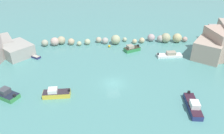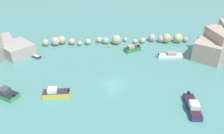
# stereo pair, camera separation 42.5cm
# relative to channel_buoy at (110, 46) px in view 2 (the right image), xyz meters

# --- Properties ---
(cove_water) EXTENTS (160.00, 160.00, 0.00)m
(cove_water) POSITION_rel_channel_buoy_xyz_m (-0.04, -18.12, -0.33)
(cove_water) COLOR teal
(cove_water) RESTS_ON ground
(rock_breakwater) EXTENTS (41.99, 3.94, 2.74)m
(rock_breakwater) POSITION_rel_channel_buoy_xyz_m (3.54, 2.54, 0.80)
(rock_breakwater) COLOR #A2A48D
(rock_breakwater) RESTS_ON ground
(channel_buoy) EXTENTS (0.65, 0.65, 0.65)m
(channel_buoy) POSITION_rel_channel_buoy_xyz_m (0.00, 0.00, 0.00)
(channel_buoy) COLOR gold
(channel_buoy) RESTS_ON cove_water
(moored_boat_0) EXTENTS (2.51, 2.24, 0.53)m
(moored_boat_0) POSITION_rel_channel_buoy_xyz_m (-18.83, -5.36, -0.05)
(moored_boat_0) COLOR navy
(moored_boat_0) RESTS_ON cove_water
(moored_boat_1) EXTENTS (4.66, 3.49, 1.72)m
(moored_boat_1) POSITION_rel_channel_buoy_xyz_m (5.90, -2.77, 0.33)
(moored_boat_1) COLOR #2F8647
(moored_boat_1) RESTS_ON cove_water
(moored_boat_2) EXTENTS (5.08, 4.33, 1.84)m
(moored_boat_2) POSITION_rel_channel_buoy_xyz_m (-20.47, -21.57, 0.34)
(moored_boat_2) COLOR #388B47
(moored_boat_2) RESTS_ON cove_water
(moored_boat_3) EXTENTS (2.59, 6.91, 1.90)m
(moored_boat_3) POSITION_rel_channel_buoy_xyz_m (13.34, -26.97, 0.33)
(moored_boat_3) COLOR navy
(moored_boat_3) RESTS_ON cove_water
(moored_boat_4) EXTENTS (6.34, 2.09, 1.35)m
(moored_boat_4) POSITION_rel_channel_buoy_xyz_m (15.12, -6.75, 0.15)
(moored_boat_4) COLOR white
(moored_boat_4) RESTS_ON cove_water
(moored_boat_5) EXTENTS (5.19, 2.07, 1.73)m
(moored_boat_5) POSITION_rel_channel_buoy_xyz_m (-11.21, -21.81, 0.33)
(moored_boat_5) COLOR gold
(moored_boat_5) RESTS_ON cove_water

